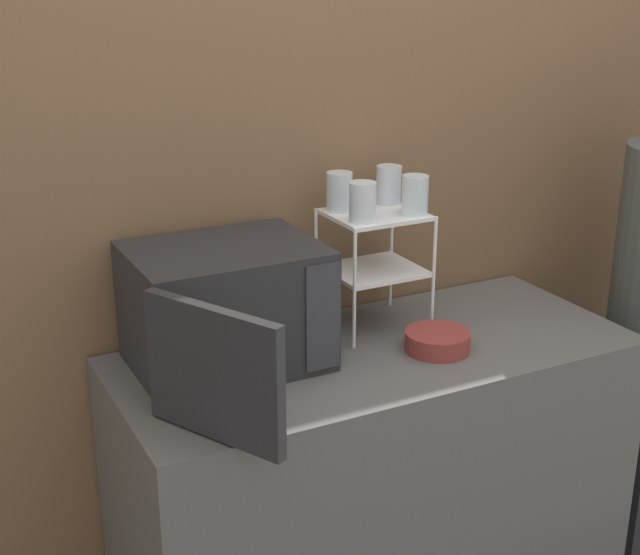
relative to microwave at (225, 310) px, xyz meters
The scene contains 9 objects.
wall_back 0.55m from the microwave, 33.28° to the left, with size 8.00×0.06×2.60m.
counter 0.74m from the microwave, 11.80° to the right, with size 1.47×0.63×0.89m.
microwave is the anchor object (origin of this frame).
dish_rack 0.50m from the microwave, ahead, with size 0.27×0.24×0.35m.
glass_front_left 0.47m from the microwave, ahead, with size 0.08×0.08×0.11m.
glass_back_right 0.64m from the microwave, 13.80° to the left, with size 0.08×0.08×0.11m.
glass_front_right 0.63m from the microwave, ahead, with size 0.08×0.08×0.11m.
glass_back_left 0.49m from the microwave, 18.46° to the left, with size 0.08×0.08×0.11m.
bowl 0.60m from the microwave, 16.84° to the right, with size 0.18×0.18×0.06m.
Camera 1 is at (-1.18, -1.63, 1.91)m, focal length 50.00 mm.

